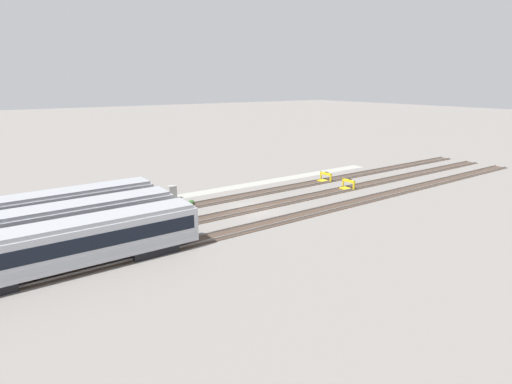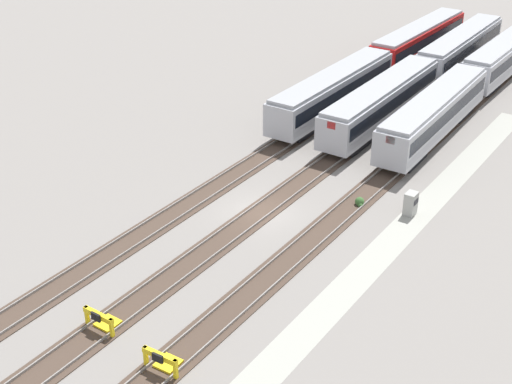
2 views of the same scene
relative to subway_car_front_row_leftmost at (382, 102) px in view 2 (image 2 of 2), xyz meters
The scene contains 15 objects.
ground_plane 18.50m from the subway_car_front_row_leftmost, behind, with size 400.00×400.00×0.00m, color gray.
service_walkway 20.51m from the subway_car_front_row_leftmost, 154.29° to the right, with size 54.00×2.00×0.01m, color #9E9E93.
rail_track_nearest 19.08m from the subway_car_front_row_leftmost, 165.73° to the right, with size 90.00×2.24×0.21m.
rail_track_near_inner 18.50m from the subway_car_front_row_leftmost, behind, with size 90.00×2.24×0.21m.
rail_track_middle 19.06m from the subway_car_front_row_leftmost, 165.93° to the left, with size 90.00×2.24×0.21m.
subway_car_front_row_leftmost is the anchor object (origin of this frame).
subway_car_front_row_left_inner 19.44m from the subway_car_front_row_leftmost, 13.78° to the right, with size 18.03×3.04×3.70m.
subway_car_front_row_centre 18.74m from the subway_car_front_row_leftmost, ahead, with size 18.02×2.97×3.70m.
subway_car_front_row_right_inner 4.65m from the subway_car_front_row_leftmost, 90.00° to the left, with size 18.01×2.92×3.70m.
subway_car_front_row_rightmost 4.66m from the subway_car_front_row_leftmost, 90.00° to the right, with size 18.06×3.24×3.70m.
subway_car_back_row_leftmost 19.53m from the subway_car_front_row_leftmost, 13.73° to the left, with size 18.06×3.25×3.70m.
bumper_stop_nearest_track 33.93m from the subway_car_front_row_leftmost, behind, with size 1.38×2.01×1.22m.
bumper_stop_near_inner_track 33.04m from the subway_car_front_row_leftmost, behind, with size 1.35×2.00×1.22m.
electrical_cabinet 15.47m from the subway_car_front_row_leftmost, 147.11° to the right, with size 0.90×0.73×1.60m.
weed_clump 14.72m from the subway_car_front_row_leftmost, 159.78° to the right, with size 0.92×0.70×0.64m.
Camera 2 is at (-34.37, -23.04, 23.74)m, focal length 50.00 mm.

